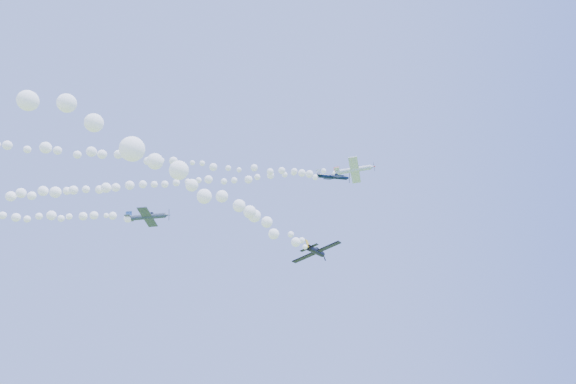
# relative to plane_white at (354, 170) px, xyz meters

# --- Properties ---
(plane_white) EXTENTS (7.88, 7.99, 2.81)m
(plane_white) POSITION_rel_plane_white_xyz_m (0.00, 0.00, 0.00)
(plane_white) COLOR white
(smoke_trail_white) EXTENTS (72.25, 10.91, 3.25)m
(smoke_trail_white) POSITION_rel_plane_white_xyz_m (-38.44, 4.45, -0.33)
(smoke_trail_white) COLOR white
(plane_navy) EXTENTS (6.35, 6.61, 2.00)m
(plane_navy) POSITION_rel_plane_white_xyz_m (-4.21, -7.14, -3.90)
(plane_navy) COLOR #0C1836
(smoke_trail_navy) EXTENTS (74.78, 28.80, 2.57)m
(smoke_trail_navy) POSITION_rel_plane_white_xyz_m (-43.33, -21.43, -4.10)
(smoke_trail_navy) COLOR white
(plane_grey) EXTENTS (8.20, 8.47, 2.36)m
(plane_grey) POSITION_rel_plane_white_xyz_m (-37.64, -4.52, -9.66)
(plane_grey) COLOR #3B4556
(plane_black) EXTENTS (6.43, 6.33, 2.32)m
(plane_black) POSITION_rel_plane_white_xyz_m (-7.09, -25.14, -20.52)
(plane_black) COLOR black
(smoke_trail_black) EXTENTS (25.48, 76.67, 2.66)m
(smoke_trail_black) POSITION_rel_plane_white_xyz_m (-19.57, -65.25, -20.78)
(smoke_trail_black) COLOR white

